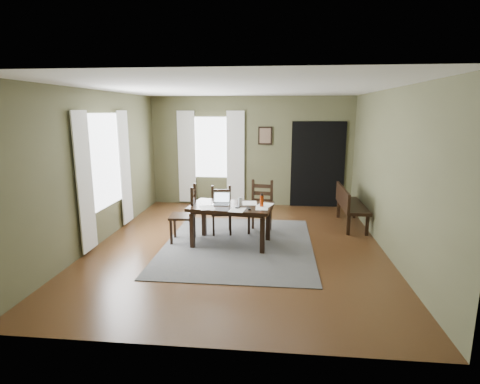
# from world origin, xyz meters

# --- Properties ---
(ground) EXTENTS (5.00, 6.00, 0.01)m
(ground) POSITION_xyz_m (0.00, 0.00, -0.01)
(ground) COLOR #492C16
(room_shell) EXTENTS (5.02, 6.02, 2.71)m
(room_shell) POSITION_xyz_m (0.00, 0.00, 1.80)
(room_shell) COLOR brown
(room_shell) RESTS_ON ground
(rug) EXTENTS (2.60, 3.20, 0.01)m
(rug) POSITION_xyz_m (0.00, 0.00, 0.01)
(rug) COLOR #454545
(rug) RESTS_ON ground
(dining_table) EXTENTS (1.51, 1.01, 0.71)m
(dining_table) POSITION_xyz_m (-0.13, 0.03, 0.63)
(dining_table) COLOR black
(dining_table) RESTS_ON rug
(chair_end) EXTENTS (0.49, 0.49, 1.03)m
(chair_end) POSITION_xyz_m (-0.97, 0.09, 0.51)
(chair_end) COLOR black
(chair_end) RESTS_ON rug
(chair_back_left) EXTENTS (0.46, 0.46, 0.91)m
(chair_back_left) POSITION_xyz_m (-0.40, 0.65, 0.45)
(chair_back_left) COLOR black
(chair_back_left) RESTS_ON rug
(chair_back_right) EXTENTS (0.50, 0.50, 1.00)m
(chair_back_right) POSITION_xyz_m (0.36, 0.79, 0.49)
(chair_back_right) COLOR black
(chair_back_right) RESTS_ON rug
(bench) EXTENTS (0.46, 1.43, 0.81)m
(bench) POSITION_xyz_m (2.15, 1.38, 0.48)
(bench) COLOR black
(bench) RESTS_ON ground
(laptop) EXTENTS (0.31, 0.25, 0.21)m
(laptop) POSITION_xyz_m (-0.31, 0.09, 0.77)
(laptop) COLOR #B7B7BC
(laptop) RESTS_ON dining_table
(computer_mouse) EXTENTS (0.08, 0.11, 0.03)m
(computer_mouse) POSITION_xyz_m (0.01, -0.17, 0.74)
(computer_mouse) COLOR #3F3F42
(computer_mouse) RESTS_ON dining_table
(tv_remote) EXTENTS (0.09, 0.19, 0.02)m
(tv_remote) POSITION_xyz_m (0.20, -0.21, 0.73)
(tv_remote) COLOR black
(tv_remote) RESTS_ON dining_table
(drinking_glass) EXTENTS (0.07, 0.07, 0.14)m
(drinking_glass) POSITION_xyz_m (0.03, 0.01, 0.79)
(drinking_glass) COLOR silver
(drinking_glass) RESTS_ON dining_table
(water_bottle) EXTENTS (0.07, 0.07, 0.23)m
(water_bottle) POSITION_xyz_m (0.41, -0.02, 0.82)
(water_bottle) COLOR #B4350D
(water_bottle) RESTS_ON dining_table
(paper_a) EXTENTS (0.33, 0.38, 0.00)m
(paper_a) POSITION_xyz_m (-0.51, -0.20, 0.72)
(paper_a) COLOR white
(paper_a) RESTS_ON dining_table
(paper_b) EXTENTS (0.21, 0.27, 0.00)m
(paper_b) POSITION_xyz_m (0.42, -0.14, 0.72)
(paper_b) COLOR white
(paper_b) RESTS_ON dining_table
(paper_c) EXTENTS (0.29, 0.36, 0.00)m
(paper_c) POSITION_xyz_m (0.18, 0.19, 0.72)
(paper_c) COLOR white
(paper_c) RESTS_ON dining_table
(paper_d) EXTENTS (0.33, 0.37, 0.00)m
(paper_d) POSITION_xyz_m (0.47, 0.10, 0.72)
(paper_d) COLOR white
(paper_d) RESTS_ON dining_table
(paper_e) EXTENTS (0.28, 0.35, 0.00)m
(paper_e) POSITION_xyz_m (0.01, -0.30, 0.72)
(paper_e) COLOR white
(paper_e) RESTS_ON dining_table
(window_left) EXTENTS (0.01, 1.30, 1.70)m
(window_left) POSITION_xyz_m (-2.47, 0.20, 1.45)
(window_left) COLOR white
(window_left) RESTS_ON ground
(window_back) EXTENTS (1.00, 0.01, 1.50)m
(window_back) POSITION_xyz_m (-1.00, 2.97, 1.45)
(window_back) COLOR white
(window_back) RESTS_ON ground
(curtain_left_near) EXTENTS (0.03, 0.48, 2.30)m
(curtain_left_near) POSITION_xyz_m (-2.44, -0.62, 1.20)
(curtain_left_near) COLOR silver
(curtain_left_near) RESTS_ON ground
(curtain_left_far) EXTENTS (0.03, 0.48, 2.30)m
(curtain_left_far) POSITION_xyz_m (-2.44, 1.02, 1.20)
(curtain_left_far) COLOR silver
(curtain_left_far) RESTS_ON ground
(curtain_back_left) EXTENTS (0.44, 0.03, 2.30)m
(curtain_back_left) POSITION_xyz_m (-1.62, 2.94, 1.20)
(curtain_back_left) COLOR silver
(curtain_back_left) RESTS_ON ground
(curtain_back_right) EXTENTS (0.44, 0.03, 2.30)m
(curtain_back_right) POSITION_xyz_m (-0.38, 2.94, 1.20)
(curtain_back_right) COLOR silver
(curtain_back_right) RESTS_ON ground
(framed_picture) EXTENTS (0.34, 0.03, 0.44)m
(framed_picture) POSITION_xyz_m (0.35, 2.97, 1.75)
(framed_picture) COLOR black
(framed_picture) RESTS_ON ground
(doorway_back) EXTENTS (1.30, 0.03, 2.10)m
(doorway_back) POSITION_xyz_m (1.65, 2.97, 1.05)
(doorway_back) COLOR black
(doorway_back) RESTS_ON ground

